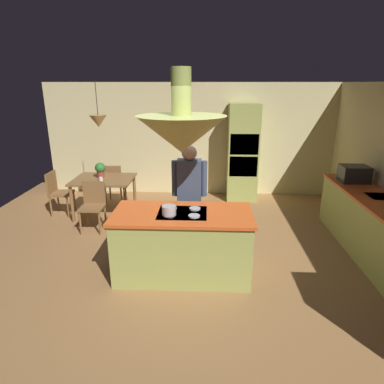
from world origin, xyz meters
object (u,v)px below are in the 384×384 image
object	(u,v)px
person_at_island	(189,192)
microwave_on_counter	(354,174)
dining_table	(104,183)
potted_plant_on_table	(100,169)
chair_by_back_wall	(114,181)
kitchen_island	(183,244)
oven_tower	(243,153)
chair_facing_island	(93,203)
chair_at_corner	(57,190)
cooking_pot_on_cooktop	(169,210)
cup_on_table	(101,179)

from	to	relation	value
person_at_island	microwave_on_counter	distance (m)	2.91
dining_table	potted_plant_on_table	world-z (taller)	potted_plant_on_table
chair_by_back_wall	potted_plant_on_table	distance (m)	0.76
kitchen_island	oven_tower	bearing A→B (deg)	71.26
dining_table	chair_facing_island	distance (m)	0.70
chair_at_corner	microwave_on_counter	distance (m)	5.54
chair_facing_island	chair_at_corner	size ratio (longest dim) A/B	1.00
cooking_pot_on_cooktop	dining_table	bearing A→B (deg)	124.63
potted_plant_on_table	cup_on_table	distance (m)	0.32
dining_table	cup_on_table	xyz separation A→B (m)	(0.03, -0.23, 0.14)
oven_tower	cooking_pot_on_cooktop	distance (m)	3.60
chair_at_corner	chair_facing_island	bearing A→B (deg)	-125.68
cup_on_table	cooking_pot_on_cooktop	size ratio (longest dim) A/B	0.50
kitchen_island	chair_by_back_wall	size ratio (longest dim) A/B	2.12
oven_tower	chair_by_back_wall	xyz separation A→B (m)	(-2.80, -0.46, -0.56)
chair_by_back_wall	chair_at_corner	distance (m)	1.17
cup_on_table	dining_table	bearing A→B (deg)	96.87
dining_table	potted_plant_on_table	distance (m)	0.28
kitchen_island	microwave_on_counter	size ratio (longest dim) A/B	4.02
chair_at_corner	kitchen_island	bearing A→B (deg)	-128.41
oven_tower	microwave_on_counter	bearing A→B (deg)	-43.85
kitchen_island	microwave_on_counter	bearing A→B (deg)	28.96
kitchen_island	cooking_pot_on_cooktop	xyz separation A→B (m)	(-0.16, -0.13, 0.53)
chair_by_back_wall	chair_at_corner	bearing A→B (deg)	35.68
person_at_island	oven_tower	bearing A→B (deg)	67.51
oven_tower	potted_plant_on_table	world-z (taller)	oven_tower
microwave_on_counter	cooking_pot_on_cooktop	xyz separation A→B (m)	(-3.00, -1.70, -0.06)
oven_tower	person_at_island	xyz separation A→B (m)	(-1.04, -2.52, -0.10)
kitchen_island	cup_on_table	bearing A→B (deg)	131.80
oven_tower	microwave_on_counter	xyz separation A→B (m)	(1.74, -1.67, -0.01)
cup_on_table	cooking_pot_on_cooktop	bearing A→B (deg)	-52.91
chair_by_back_wall	microwave_on_counter	xyz separation A→B (m)	(4.54, -1.21, 0.55)
chair_at_corner	cup_on_table	xyz separation A→B (m)	(0.98, -0.23, 0.30)
kitchen_island	microwave_on_counter	xyz separation A→B (m)	(2.84, 1.57, 0.59)
chair_at_corner	cooking_pot_on_cooktop	size ratio (longest dim) A/B	4.83
person_at_island	chair_at_corner	xyz separation A→B (m)	(-2.70, 1.38, -0.46)
chair_facing_island	cup_on_table	bearing A→B (deg)	86.49
chair_facing_island	microwave_on_counter	size ratio (longest dim) A/B	1.89
chair_at_corner	microwave_on_counter	size ratio (longest dim) A/B	1.89
kitchen_island	oven_tower	size ratio (longest dim) A/B	0.87
dining_table	microwave_on_counter	size ratio (longest dim) A/B	2.48
potted_plant_on_table	cup_on_table	world-z (taller)	potted_plant_on_table
microwave_on_counter	kitchen_island	bearing A→B (deg)	-151.04
chair_facing_island	chair_by_back_wall	bearing A→B (deg)	90.00
potted_plant_on_table	chair_facing_island	bearing A→B (deg)	-85.14
oven_tower	cooking_pot_on_cooktop	bearing A→B (deg)	-110.48
chair_by_back_wall	cup_on_table	world-z (taller)	chair_by_back_wall
oven_tower	chair_at_corner	world-z (taller)	oven_tower
potted_plant_on_table	cup_on_table	bearing A→B (deg)	-72.39
cup_on_table	microwave_on_counter	world-z (taller)	microwave_on_counter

